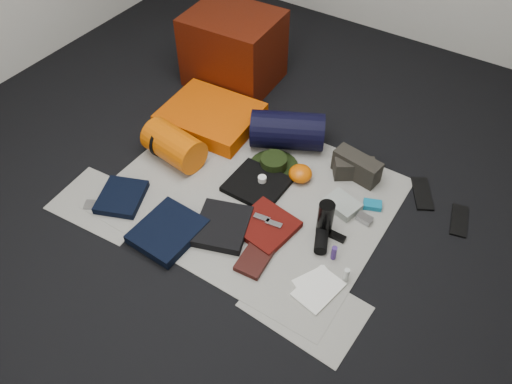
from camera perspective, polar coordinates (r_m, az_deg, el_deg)
The scene contains 37 objects.
floor at distance 3.04m, azimuth -0.51°, elevation -0.37°, with size 4.50×4.50×0.02m, color black.
newspaper_mat at distance 3.03m, azimuth -0.51°, elevation -0.20°, with size 1.60×1.30×0.01m, color #B2B1A4.
newspaper_sheet_front_left at distance 3.12m, azimuth -17.06°, elevation -1.31°, with size 0.58×0.40×0.00m, color #B2B1A4.
newspaper_sheet_front_right at distance 2.59m, azimuth 5.63°, elevation -12.91°, with size 0.58×0.40×0.00m, color #B2B1A4.
red_cabinet at distance 3.82m, azimuth -2.57°, elevation 16.03°, with size 0.64×0.53×0.53m, color #481105.
sleeping_pad at distance 3.50m, azimuth -5.18°, elevation 8.60°, with size 0.63×0.51×0.11m, color #D64E02.
stuff_sack at distance 3.22m, azimuth -9.36°, elevation 5.29°, with size 0.23×0.23×0.39m, color #CC5203.
sack_strap_left at distance 3.27m, azimuth -10.70°, elevation 5.83°, with size 0.22×0.22×0.03m, color black.
sack_strap_right at distance 3.17m, azimuth -7.95°, elevation 4.58°, with size 0.22×0.22×0.03m, color black.
navy_duffel at distance 3.27m, azimuth 3.60°, elevation 7.04°, with size 0.25×0.25×0.47m, color black.
boonie_brim at distance 3.19m, azimuth 2.01°, elevation 2.87°, with size 0.32×0.32×0.01m, color black.
boonie_crown at distance 3.16m, azimuth 2.03°, elevation 3.42°, with size 0.17×0.17×0.07m, color black.
hiking_boot_left at distance 3.15m, azimuth 11.17°, elevation 2.61°, with size 0.25×0.09×0.12m, color #2A2721.
hiking_boot_right at distance 3.15m, azimuth 11.43°, elevation 2.90°, with size 0.30×0.11×0.15m, color #2A2721.
flip_flop_left at distance 3.19m, azimuth 18.44°, elevation -0.16°, with size 0.10×0.27×0.01m, color black.
flip_flop_right at distance 3.12m, azimuth 22.20°, elevation -3.02°, with size 0.09×0.24×0.01m, color black.
trousers_navy_a at distance 3.09m, azimuth -15.11°, elevation -0.55°, with size 0.25×0.29×0.04m, color black.
trousers_navy_b at distance 2.85m, azimuth -10.04°, elevation -4.44°, with size 0.32×0.37×0.06m, color black.
trousers_charcoal at distance 2.84m, azimuth -3.88°, elevation -3.90°, with size 0.29×0.33×0.05m, color black.
black_tshirt at distance 3.06m, azimuth 0.09°, elevation 0.85°, with size 0.34×0.32×0.03m, color black.
red_shirt at distance 2.84m, azimuth 1.13°, elevation -3.92°, with size 0.30×0.30×0.04m, color #4E0C08.
orange_stuff_sack at distance 3.09m, azimuth 5.10°, elevation 2.11°, with size 0.15×0.15×0.10m, color #CC5203.
first_aid_pouch at distance 2.98m, azimuth 9.83°, elevation -1.41°, with size 0.20×0.15×0.05m, color gray.
water_bottle at distance 2.78m, azimuth 7.92°, elevation -3.02°, with size 0.09×0.09×0.23m, color black.
speaker at distance 2.79m, azimuth 7.50°, elevation -5.26°, with size 0.07×0.07×0.19m, color black.
compact_camera at distance 2.94m, azimuth 12.28°, elevation -3.00°, with size 0.09×0.05×0.04m, color #9D9DA1.
cyan_case at distance 3.02m, azimuth 13.16°, elevation -1.44°, with size 0.11×0.07×0.03m, color #0E6B90.
toiletry_purple at distance 2.73m, azimuth 8.89°, elevation -6.88°, with size 0.03×0.03×0.09m, color #3C226E.
toiletry_clear at distance 2.66m, azimuth 10.28°, elevation -9.30°, with size 0.03×0.03×0.09m, color silver.
paperback_book at distance 2.71m, azimuth -0.12°, elevation -7.63°, with size 0.15×0.23×0.03m, color black.
map_booklet at distance 2.63m, azimuth 7.15°, elevation -10.99°, with size 0.17×0.25×0.01m, color white.
map_printout at distance 2.65m, azimuth 6.89°, elevation -10.40°, with size 0.16×0.21×0.01m, color white.
sunglasses at distance 2.84m, azimuth 9.22°, elevation -5.04°, with size 0.10×0.04×0.03m, color black.
key_cluster at distance 3.12m, azimuth -18.36°, elevation -1.38°, with size 0.07×0.07×0.01m, color #9D9DA1.
tape_roll at distance 3.04m, azimuth 0.71°, elevation 1.49°, with size 0.05×0.05×0.04m, color white.
energy_bar_a at distance 2.84m, azimuth 0.67°, elevation -2.98°, with size 0.10×0.04×0.01m, color #9D9DA1.
energy_bar_b at distance 2.81m, azimuth 2.04°, elevation -3.65°, with size 0.10×0.04×0.01m, color #9D9DA1.
Camera 1 is at (1.14, -1.71, 2.23)m, focal length 35.00 mm.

